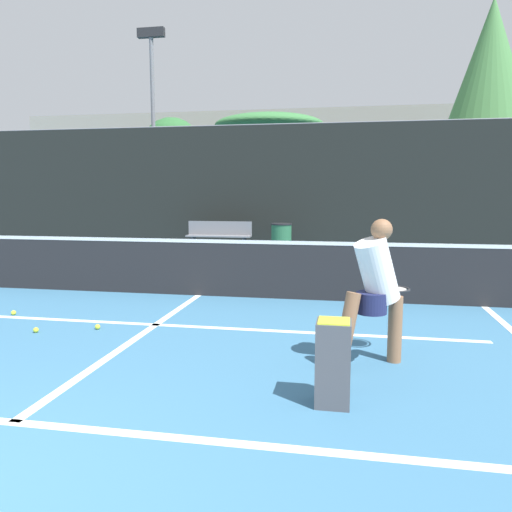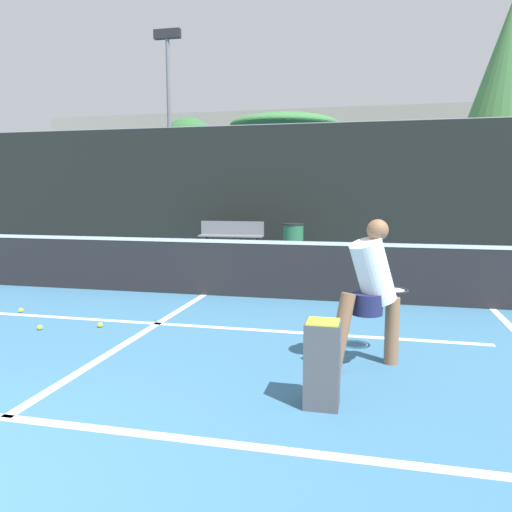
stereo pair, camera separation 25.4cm
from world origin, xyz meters
name	(u,v)px [view 2 (the right image)]	position (x,y,z in m)	size (l,w,h in m)	color
court_baseline_near	(5,418)	(0.00, 1.36, 0.00)	(11.00, 0.10, 0.01)	white
court_service_line	(158,323)	(0.00, 4.19, 0.00)	(8.25, 0.10, 0.01)	white
court_center_mark	(142,333)	(0.00, 3.72, 0.00)	(0.10, 4.72, 0.01)	white
net	(204,265)	(0.00, 6.09, 0.51)	(11.09, 0.09, 1.07)	slate
fence_back	(280,187)	(0.00, 13.21, 1.86)	(24.00, 0.06, 3.73)	black
player_practicing	(371,289)	(2.73, 3.15, 0.79)	(0.89, 1.08, 1.48)	#8C6042
tennis_ball_scattered_0	(100,325)	(-0.64, 3.85, 0.03)	(0.07, 0.07, 0.07)	#D1E033
tennis_ball_scattered_1	(21,310)	(-2.18, 4.32, 0.03)	(0.07, 0.07, 0.07)	#D1E033
tennis_ball_scattered_4	(40,327)	(-1.32, 3.58, 0.03)	(0.07, 0.07, 0.07)	#D1E033
ball_hopper	(322,362)	(2.36, 2.14, 0.37)	(0.28, 0.28, 0.71)	#4C4C51
courtside_bench	(231,234)	(-1.27, 12.23, 0.48)	(1.90, 0.41, 0.86)	slate
trash_bin	(293,238)	(0.58, 12.10, 0.42)	(0.60, 0.60, 0.84)	#28603D
parked_car	(428,223)	(4.69, 16.88, 0.62)	(1.81, 4.49, 1.47)	navy
floodlight_mast	(169,105)	(-5.43, 17.74, 5.20)	(1.10, 0.24, 8.13)	slate
tree_west	(284,127)	(-0.79, 18.43, 4.29)	(4.38, 4.38, 4.78)	brown
tree_mid	(511,65)	(8.31, 22.08, 7.05)	(3.74, 3.74, 9.98)	brown
tree_east	(189,149)	(-6.64, 23.17, 3.91)	(3.12, 3.12, 5.49)	brown
building_far	(327,166)	(0.00, 29.13, 3.26)	(36.00, 2.40, 6.51)	gray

